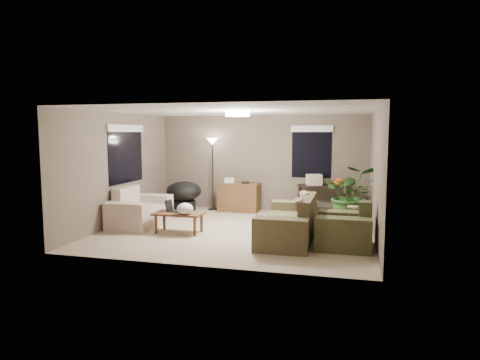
% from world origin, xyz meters
% --- Properties ---
extents(room_shell, '(5.50, 5.50, 5.50)m').
position_xyz_m(room_shell, '(0.00, 0.00, 1.25)').
color(room_shell, '#BEA78D').
rests_on(room_shell, ground).
extents(main_sofa, '(0.95, 2.20, 0.85)m').
position_xyz_m(main_sofa, '(1.19, -0.50, 0.29)').
color(main_sofa, '#49432C').
rests_on(main_sofa, ground).
extents(throw_pillows, '(0.35, 1.39, 0.47)m').
position_xyz_m(throw_pillows, '(1.44, -0.50, 0.65)').
color(throw_pillows, '#8C7251').
rests_on(throw_pillows, main_sofa).
extents(loveseat, '(0.90, 1.60, 0.85)m').
position_xyz_m(loveseat, '(-2.27, -0.03, 0.30)').
color(loveseat, beige).
rests_on(loveseat, ground).
extents(armchair, '(0.95, 1.00, 0.85)m').
position_xyz_m(armchair, '(2.20, -0.80, 0.30)').
color(armchair, '#46472A').
rests_on(armchair, ground).
extents(coffee_table, '(1.00, 0.55, 0.42)m').
position_xyz_m(coffee_table, '(-1.12, -0.50, 0.36)').
color(coffee_table, brown).
rests_on(coffee_table, ground).
extents(laptop, '(0.39, 0.26, 0.24)m').
position_xyz_m(laptop, '(-1.29, -0.40, 0.48)').
color(laptop, black).
rests_on(laptop, coffee_table).
extents(plastic_bag, '(0.38, 0.36, 0.23)m').
position_xyz_m(plastic_bag, '(-0.92, -0.65, 0.54)').
color(plastic_bag, white).
rests_on(plastic_bag, coffee_table).
extents(desk, '(1.10, 0.50, 0.75)m').
position_xyz_m(desk, '(-0.54, 2.12, 0.38)').
color(desk, brown).
rests_on(desk, ground).
extents(desk_papers, '(0.70, 0.30, 0.12)m').
position_xyz_m(desk_papers, '(-0.69, 2.11, 0.80)').
color(desk_papers, silver).
rests_on(desk_papers, desk).
extents(console_table, '(1.30, 0.40, 0.75)m').
position_xyz_m(console_table, '(1.65, 2.15, 0.44)').
color(console_table, black).
rests_on(console_table, ground).
extents(pumpkin, '(0.31, 0.31, 0.20)m').
position_xyz_m(pumpkin, '(2.00, 2.15, 0.85)').
color(pumpkin, orange).
rests_on(pumpkin, console_table).
extents(cardboard_box, '(0.43, 0.37, 0.27)m').
position_xyz_m(cardboard_box, '(1.40, 2.15, 0.88)').
color(cardboard_box, beige).
rests_on(cardboard_box, console_table).
extents(papasan_chair, '(1.17, 1.17, 0.80)m').
position_xyz_m(papasan_chair, '(-1.88, 1.68, 0.47)').
color(papasan_chair, black).
rests_on(papasan_chair, ground).
extents(floor_lamp, '(0.32, 0.32, 1.91)m').
position_xyz_m(floor_lamp, '(-1.27, 2.19, 1.60)').
color(floor_lamp, black).
rests_on(floor_lamp, ground).
extents(ceiling_fixture, '(0.50, 0.50, 0.10)m').
position_xyz_m(ceiling_fixture, '(0.00, 0.00, 2.44)').
color(ceiling_fixture, white).
rests_on(ceiling_fixture, room_shell).
extents(houseplant, '(1.20, 1.33, 1.04)m').
position_xyz_m(houseplant, '(2.32, 1.32, 0.52)').
color(houseplant, '#2D5923').
rests_on(houseplant, ground).
extents(cat_scratching_post, '(0.32, 0.32, 0.50)m').
position_xyz_m(cat_scratching_post, '(2.34, 0.72, 0.21)').
color(cat_scratching_post, tan).
rests_on(cat_scratching_post, ground).
extents(window_left, '(0.05, 1.56, 1.33)m').
position_xyz_m(window_left, '(-2.73, 0.30, 1.78)').
color(window_left, black).
rests_on(window_left, room_shell).
extents(window_back, '(1.06, 0.05, 1.33)m').
position_xyz_m(window_back, '(1.30, 2.48, 1.79)').
color(window_back, black).
rests_on(window_back, room_shell).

